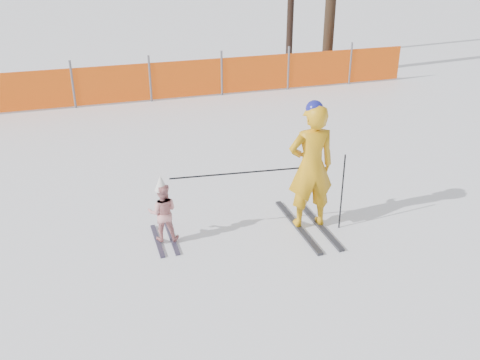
% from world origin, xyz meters
% --- Properties ---
extents(ground, '(120.00, 120.00, 0.00)m').
position_xyz_m(ground, '(0.00, 0.00, 0.00)').
color(ground, white).
rests_on(ground, ground).
extents(adult, '(0.75, 1.71, 2.05)m').
position_xyz_m(adult, '(1.15, 0.59, 1.03)').
color(adult, black).
rests_on(adult, ground).
extents(child, '(0.51, 0.94, 1.09)m').
position_xyz_m(child, '(-1.09, 0.82, 0.50)').
color(child, black).
rests_on(child, ground).
extents(ski_poles, '(2.58, 0.45, 1.24)m').
position_xyz_m(ski_poles, '(0.63, 0.58, 0.86)').
color(ski_poles, black).
rests_on(ski_poles, ground).
extents(safety_fence, '(17.70, 0.06, 1.25)m').
position_xyz_m(safety_fence, '(-1.39, 8.11, 0.56)').
color(safety_fence, '#595960').
rests_on(safety_fence, ground).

